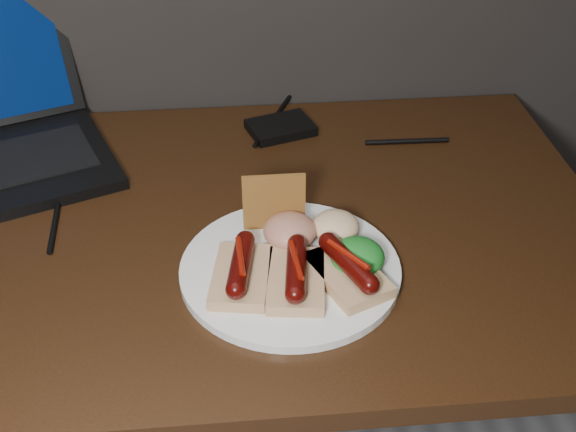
# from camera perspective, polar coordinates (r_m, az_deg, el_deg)

# --- Properties ---
(desk) EXTENTS (1.40, 0.70, 0.75)m
(desk) POSITION_cam_1_polar(r_m,az_deg,el_deg) (1.10, -12.58, -4.58)
(desk) COLOR black
(desk) RESTS_ON ground
(hard_drive) EXTENTS (0.12, 0.11, 0.02)m
(hard_drive) POSITION_cam_1_polar(r_m,az_deg,el_deg) (1.24, -0.59, 7.00)
(hard_drive) COLOR black
(hard_drive) RESTS_ON desk
(desk_cables) EXTENTS (1.00, 0.46, 0.01)m
(desk_cables) POSITION_cam_1_polar(r_m,az_deg,el_deg) (1.16, -11.59, 3.73)
(desk_cables) COLOR black
(desk_cables) RESTS_ON desk
(plate) EXTENTS (0.36, 0.36, 0.01)m
(plate) POSITION_cam_1_polar(r_m,az_deg,el_deg) (0.94, 0.17, -4.23)
(plate) COLOR silver
(plate) RESTS_ON desk
(bread_sausage_left) EXTENTS (0.09, 0.13, 0.04)m
(bread_sausage_left) POSITION_cam_1_polar(r_m,az_deg,el_deg) (0.90, -3.73, -4.35)
(bread_sausage_left) COLOR #E1BC84
(bread_sausage_left) RESTS_ON plate
(bread_sausage_center) EXTENTS (0.08, 0.12, 0.04)m
(bread_sausage_center) POSITION_cam_1_polar(r_m,az_deg,el_deg) (0.90, 0.64, -4.69)
(bread_sausage_center) COLOR #E1BC84
(bread_sausage_center) RESTS_ON plate
(bread_sausage_right) EXTENTS (0.11, 0.13, 0.04)m
(bread_sausage_right) POSITION_cam_1_polar(r_m,az_deg,el_deg) (0.91, 4.73, -4.24)
(bread_sausage_right) COLOR #E1BC84
(bread_sausage_right) RESTS_ON plate
(crispbread) EXTENTS (0.08, 0.01, 0.08)m
(crispbread) POSITION_cam_1_polar(r_m,az_deg,el_deg) (0.97, -1.12, 1.12)
(crispbread) COLOR #AD702F
(crispbread) RESTS_ON plate
(salad_greens) EXTENTS (0.07, 0.07, 0.04)m
(salad_greens) POSITION_cam_1_polar(r_m,az_deg,el_deg) (0.92, 5.50, -3.19)
(salad_greens) COLOR #13611A
(salad_greens) RESTS_ON plate
(salsa_mound) EXTENTS (0.07, 0.07, 0.04)m
(salsa_mound) POSITION_cam_1_polar(r_m,az_deg,el_deg) (0.96, 0.16, -1.17)
(salsa_mound) COLOR maroon
(salsa_mound) RESTS_ON plate
(coleslaw_mound) EXTENTS (0.06, 0.06, 0.04)m
(coleslaw_mound) POSITION_cam_1_polar(r_m,az_deg,el_deg) (0.97, 3.79, -0.81)
(coleslaw_mound) COLOR beige
(coleslaw_mound) RESTS_ON plate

